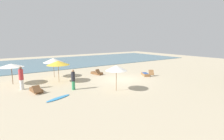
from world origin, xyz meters
TOP-DOWN VIEW (x-y plane):
  - ground_plane at (0.00, 0.00)m, footprint 60.00×60.00m
  - ocean_water at (0.00, 17.00)m, footprint 48.00×16.00m
  - umbrella_0 at (-9.64, 4.22)m, footprint 2.20×2.20m
  - umbrella_1 at (-5.76, 2.56)m, footprint 2.20×2.20m
  - umbrella_2 at (-2.85, -3.09)m, footprint 1.78×1.78m
  - umbrella_3 at (-5.45, 5.14)m, footprint 2.22×2.22m
  - lounger_0 at (-8.38, 0.28)m, footprint 0.80×1.76m
  - lounger_1 at (-0.77, 3.72)m, footprint 1.06×1.77m
  - lounger_2 at (3.54, -0.17)m, footprint 1.29×1.73m
  - person_0 at (-9.20, 1.76)m, footprint 0.42×0.42m
  - person_1 at (-5.63, -0.77)m, footprint 0.44×0.44m
  - surfboard at (-7.42, -2.28)m, footprint 2.08×1.19m

SIDE VIEW (x-z plane):
  - ground_plane at x=0.00m, z-range 0.00..0.00m
  - ocean_water at x=0.00m, z-range 0.00..0.06m
  - surfboard at x=-7.42m, z-range 0.00..0.07m
  - lounger_0 at x=-8.38m, z-range -0.17..0.51m
  - lounger_1 at x=-0.77m, z-range -0.19..0.53m
  - lounger_2 at x=3.54m, z-range -0.19..0.54m
  - person_1 at x=-5.63m, z-range 0.01..1.74m
  - person_0 at x=-9.20m, z-range 0.01..1.98m
  - umbrella_0 at x=-9.64m, z-range 0.82..2.78m
  - umbrella_3 at x=-5.45m, z-range 0.82..2.97m
  - umbrella_2 at x=-2.85m, z-range 0.85..2.98m
  - umbrella_1 at x=-5.76m, z-range 0.86..2.99m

